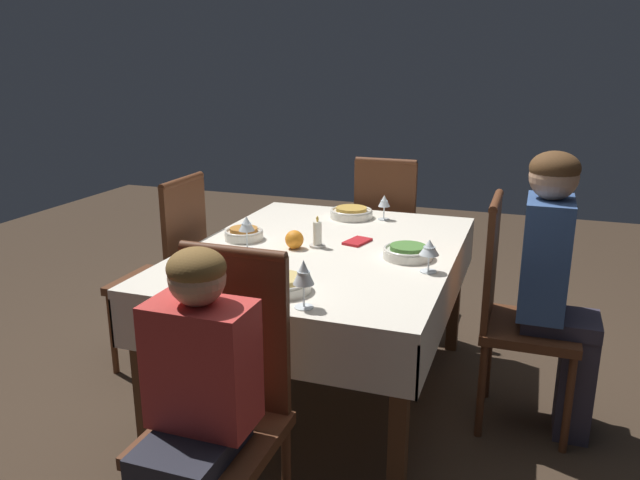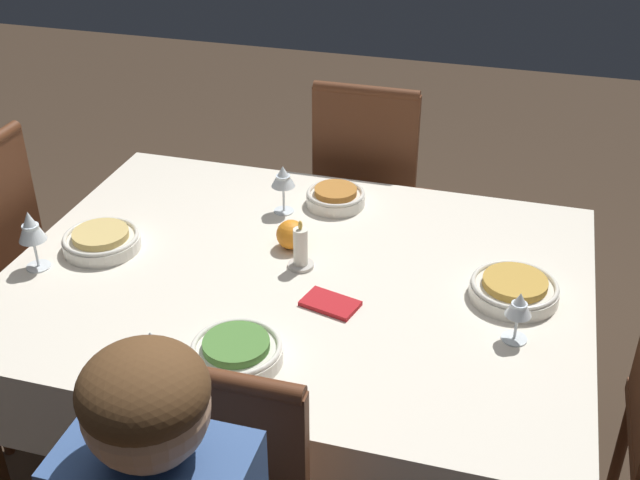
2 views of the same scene
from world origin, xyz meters
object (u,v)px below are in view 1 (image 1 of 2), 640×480
object	(u,v)px
bowl_south	(408,252)
candle_centerpiece	(317,236)
chair_east	(388,232)
bowl_west	(282,284)
chair_west	(222,399)
orange_fruit	(294,239)
person_adult_denim	(556,279)
wine_glass_east	(384,202)
person_child_red	(193,416)
chair_north	(169,267)
chair_south	(514,306)
wine_glass_north	(247,225)
wine_glass_west	(304,274)
bowl_east	(351,213)
napkin_red_folded	(357,241)
dining_table	(324,264)
wine_glass_south	(429,249)
bowl_north	(244,234)

from	to	relation	value
bowl_south	candle_centerpiece	xyz separation A→B (m)	(0.02, 0.41, 0.02)
chair_east	bowl_west	size ratio (longest dim) A/B	4.69
bowl_south	chair_west	bearing A→B (deg)	159.76
candle_centerpiece	orange_fruit	bearing A→B (deg)	121.76
person_adult_denim	wine_glass_east	xyz separation A→B (m)	(0.51, 0.85, 0.15)
person_child_red	chair_north	bearing A→B (deg)	125.20
chair_south	wine_glass_north	distance (m)	1.19
chair_south	chair_west	distance (m)	1.34
chair_south	wine_glass_west	distance (m)	1.04
chair_west	person_child_red	bearing A→B (deg)	-90.00
chair_south	chair_north	size ratio (longest dim) A/B	1.00
chair_west	bowl_east	world-z (taller)	chair_west
chair_north	napkin_red_folded	distance (m)	0.97
bowl_east	dining_table	bearing A→B (deg)	-175.75
wine_glass_north	chair_west	bearing A→B (deg)	-159.31
bowl_east	orange_fruit	world-z (taller)	orange_fruit
person_child_red	wine_glass_west	size ratio (longest dim) A/B	6.21
dining_table	bowl_west	xyz separation A→B (m)	(-0.56, -0.03, 0.10)
chair_east	dining_table	bearing A→B (deg)	86.90
person_child_red	bowl_east	bearing A→B (deg)	91.96
chair_east	person_adult_denim	size ratio (longest dim) A/B	0.84
person_adult_denim	person_child_red	size ratio (longest dim) A/B	1.14
person_adult_denim	dining_table	bearing A→B (deg)	93.73
person_adult_denim	wine_glass_south	xyz separation A→B (m)	(-0.24, 0.48, 0.15)
dining_table	candle_centerpiece	bearing A→B (deg)	90.53
bowl_west	bowl_north	world-z (taller)	same
bowl_south	wine_glass_east	bearing A→B (deg)	22.71
chair_east	napkin_red_folded	xyz separation A→B (m)	(-0.89, -0.06, 0.20)
person_adult_denim	chair_east	bearing A→B (deg)	44.29
chair_east	napkin_red_folded	bearing A→B (deg)	94.07
dining_table	person_adult_denim	world-z (taller)	person_adult_denim
person_adult_denim	bowl_west	size ratio (longest dim) A/B	5.61
napkin_red_folded	chair_west	bearing A→B (deg)	174.96
bowl_west	chair_north	bearing A→B (deg)	56.08
bowl_north	person_child_red	bearing A→B (deg)	-160.65
wine_glass_west	wine_glass_north	xyz separation A→B (m)	(0.54, 0.47, -0.01)
chair_east	orange_fruit	world-z (taller)	chair_east
person_adult_denim	bowl_north	distance (m)	1.38
wine_glass_west	wine_glass_north	distance (m)	0.72
orange_fruit	bowl_south	bearing A→B (deg)	-86.55
chair_south	wine_glass_south	distance (m)	0.50
chair_south	chair_east	xyz separation A→B (m)	(0.95, 0.77, 0.00)
chair_west	candle_centerpiece	world-z (taller)	chair_west
candle_centerpiece	chair_north	bearing A→B (deg)	88.91
person_adult_denim	wine_glass_west	world-z (taller)	person_adult_denim
dining_table	bowl_west	world-z (taller)	bowl_west
chair_north	chair_east	distance (m)	1.33
person_child_red	napkin_red_folded	xyz separation A→B (m)	(1.30, -0.10, 0.16)
person_adult_denim	candle_centerpiece	world-z (taller)	person_adult_denim
wine_glass_north	chair_east	bearing A→B (deg)	-17.67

